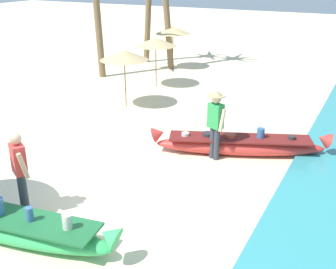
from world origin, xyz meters
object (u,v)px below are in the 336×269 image
(person_vendor_hatted, at_px, (215,120))
(person_tourist_customer, at_px, (20,169))
(boat_green_foreground, at_px, (10,226))
(boat_red_midground, at_px, (239,145))

(person_vendor_hatted, xyz_separation_m, person_tourist_customer, (-2.33, -3.99, -0.07))
(boat_green_foreground, xyz_separation_m, person_vendor_hatted, (1.92, 4.73, 0.75))
(person_tourist_customer, bearing_deg, boat_green_foreground, -61.05)
(boat_red_midground, xyz_separation_m, person_vendor_hatted, (-0.47, -0.53, 0.75))
(person_vendor_hatted, distance_m, person_tourist_customer, 4.62)
(person_vendor_hatted, bearing_deg, person_tourist_customer, -120.28)
(boat_red_midground, bearing_deg, person_tourist_customer, -121.75)
(boat_green_foreground, xyz_separation_m, person_tourist_customer, (-0.41, 0.74, 0.67))
(boat_red_midground, height_order, person_tourist_customer, person_tourist_customer)
(boat_red_midground, relative_size, person_tourist_customer, 2.59)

